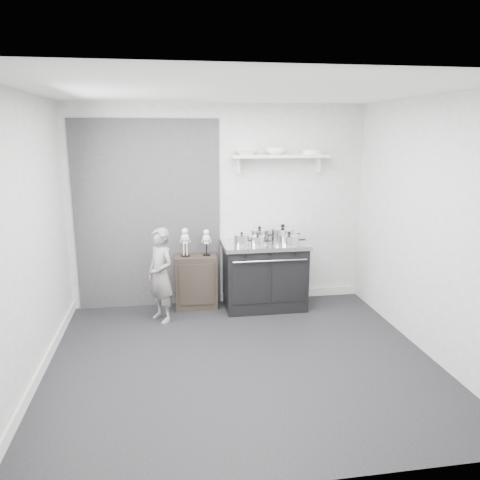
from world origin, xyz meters
name	(u,v)px	position (x,y,z in m)	size (l,w,h in m)	color
ground	(241,360)	(0.00, 0.00, 0.00)	(4.00, 4.00, 0.00)	black
room_shell	(230,203)	(-0.09, 0.15, 1.64)	(4.02, 3.62, 2.71)	#A9A8A6
wall_shelf	(280,157)	(0.80, 1.68, 2.01)	(1.30, 0.26, 0.24)	silver
stove	(264,275)	(0.56, 1.48, 0.45)	(1.12, 0.70, 0.90)	black
side_cabinet	(196,282)	(-0.35, 1.61, 0.36)	(0.56, 0.32, 0.72)	black
child	(161,275)	(-0.81, 1.22, 0.60)	(0.43, 0.29, 1.19)	slate
pot_front_left	(242,240)	(0.23, 1.36, 0.97)	(0.29, 0.20, 0.18)	silver
pot_back_left	(260,235)	(0.52, 1.60, 0.98)	(0.34, 0.26, 0.20)	silver
pot_back_right	(283,234)	(0.83, 1.58, 0.99)	(0.41, 0.32, 0.22)	silver
pot_front_right	(289,240)	(0.85, 1.31, 0.97)	(0.35, 0.26, 0.17)	silver
pot_front_center	(258,241)	(0.43, 1.32, 0.96)	(0.28, 0.19, 0.16)	silver
skeleton_full	(185,240)	(-0.48, 1.61, 0.94)	(0.12, 0.08, 0.44)	silver
skeleton_torso	(206,240)	(-0.20, 1.61, 0.93)	(0.11, 0.07, 0.41)	silver
bowl_large	(246,152)	(0.34, 1.67, 2.08)	(0.30, 0.30, 0.07)	white
bowl_small	(276,151)	(0.74, 1.67, 2.08)	(0.27, 0.27, 0.08)	white
plate_stack	(312,152)	(1.23, 1.67, 2.07)	(0.27, 0.27, 0.06)	white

